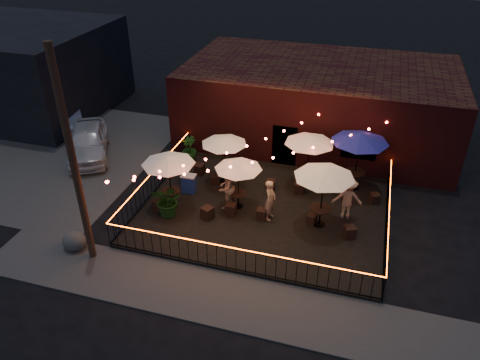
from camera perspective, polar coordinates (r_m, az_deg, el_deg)
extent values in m
plane|color=black|center=(18.44, 1.34, -7.35)|extent=(110.00, 110.00, 0.00)
cube|color=black|center=(19.94, 2.87, -3.71)|extent=(10.00, 8.00, 0.15)
cube|color=#43403D|center=(16.12, -1.83, -14.24)|extent=(18.00, 2.50, 0.05)
cube|color=#43403D|center=(26.44, -22.10, 3.13)|extent=(11.00, 12.00, 0.02)
cube|color=#3A0F11|center=(25.86, 9.56, 9.37)|extent=(14.00, 8.00, 4.00)
cube|color=black|center=(22.87, 5.47, 4.13)|extent=(1.20, 0.24, 2.20)
cube|color=black|center=(22.34, 14.36, 3.98)|extent=(1.60, 0.24, 1.20)
cube|color=black|center=(32.80, -26.42, 12.27)|extent=(12.00, 9.00, 5.00)
cylinder|color=#311E14|center=(16.34, -19.65, 1.94)|extent=(0.26, 0.26, 8.00)
cube|color=black|center=(16.83, -0.50, -10.84)|extent=(10.00, 0.04, 0.04)
cube|color=black|center=(16.22, -0.51, -8.44)|extent=(10.00, 0.04, 0.04)
cube|color=#FF4F07|center=(16.20, -0.51, -8.36)|extent=(10.00, 0.03, 0.02)
cube|color=black|center=(21.35, -10.24, -1.11)|extent=(0.04, 8.00, 0.04)
cube|color=black|center=(20.88, -10.47, 1.02)|extent=(0.04, 8.00, 0.04)
cube|color=#FF4F07|center=(20.87, -10.48, 1.09)|extent=(0.03, 8.00, 0.02)
cube|color=black|center=(19.55, 17.31, -5.59)|extent=(0.04, 8.00, 0.04)
cube|color=black|center=(19.04, 17.74, -3.38)|extent=(0.04, 8.00, 0.04)
cube|color=#FF4F07|center=(19.02, 17.75, -3.30)|extent=(0.03, 8.00, 0.02)
cylinder|color=black|center=(20.26, -8.25, -3.11)|extent=(0.44, 0.44, 0.03)
cylinder|color=black|center=(20.06, -8.32, -2.28)|extent=(0.06, 0.06, 0.72)
cylinder|color=black|center=(19.86, -8.41, -1.39)|extent=(0.80, 0.80, 0.04)
cylinder|color=black|center=(19.61, -8.51, -0.26)|extent=(0.04, 0.04, 2.41)
cone|color=white|center=(19.08, -8.75, 2.43)|extent=(2.89, 2.89, 0.35)
cylinder|color=black|center=(21.76, -1.85, -0.11)|extent=(0.41, 0.41, 0.03)
cylinder|color=black|center=(21.58, -1.87, 0.65)|extent=(0.06, 0.06, 0.68)
cylinder|color=black|center=(21.41, -1.88, 1.44)|extent=(0.75, 0.75, 0.04)
cylinder|color=black|center=(21.19, -1.90, 2.46)|extent=(0.04, 0.04, 2.26)
cone|color=white|center=(20.73, -1.95, 4.84)|extent=(2.09, 2.09, 0.33)
cylinder|color=black|center=(20.03, -0.19, -3.19)|extent=(0.40, 0.40, 0.03)
cylinder|color=black|center=(19.85, -0.20, -2.43)|extent=(0.05, 0.05, 0.65)
cylinder|color=black|center=(19.66, -0.20, -1.63)|extent=(0.72, 0.72, 0.04)
cylinder|color=black|center=(19.44, -0.20, -0.61)|extent=(0.04, 0.04, 2.16)
cone|color=white|center=(18.96, -0.21, 1.80)|extent=(2.26, 2.26, 0.31)
cylinder|color=black|center=(21.75, 8.05, -0.44)|extent=(0.45, 0.45, 0.03)
cylinder|color=black|center=(21.56, 8.12, 0.37)|extent=(0.06, 0.06, 0.73)
cylinder|color=black|center=(21.37, 8.19, 1.23)|extent=(0.81, 0.81, 0.04)
cylinder|color=black|center=(21.15, 8.29, 2.33)|extent=(0.04, 0.04, 2.44)
cone|color=white|center=(20.65, 8.51, 4.91)|extent=(2.92, 2.92, 0.36)
cylinder|color=black|center=(19.25, 9.62, -5.31)|extent=(0.47, 0.47, 0.03)
cylinder|color=black|center=(19.03, 9.72, -4.39)|extent=(0.06, 0.06, 0.78)
cylinder|color=black|center=(18.80, 9.83, -3.40)|extent=(0.86, 0.86, 0.04)
cylinder|color=black|center=(18.53, 9.96, -2.14)|extent=(0.05, 0.05, 2.59)
cone|color=white|center=(17.93, 10.29, 0.87)|extent=(2.57, 2.57, 0.38)
cylinder|color=black|center=(21.88, 13.61, -0.87)|extent=(0.50, 0.50, 0.03)
cylinder|color=black|center=(21.68, 13.74, 0.03)|extent=(0.07, 0.07, 0.81)
cylinder|color=black|center=(21.47, 13.88, 0.97)|extent=(0.90, 0.90, 0.05)
cylinder|color=black|center=(21.22, 14.05, 2.18)|extent=(0.05, 0.05, 2.70)
cone|color=navy|center=(20.68, 14.47, 5.03)|extent=(2.61, 2.61, 0.39)
cube|color=black|center=(20.00, -9.90, -3.04)|extent=(0.49, 0.49, 0.45)
cube|color=black|center=(19.26, -3.98, -4.00)|extent=(0.57, 0.57, 0.51)
cube|color=black|center=(22.31, -4.95, 1.34)|extent=(0.42, 0.42, 0.49)
cube|color=black|center=(21.49, -3.03, 0.07)|extent=(0.47, 0.47, 0.44)
cube|color=black|center=(19.42, -1.13, -3.58)|extent=(0.43, 0.43, 0.50)
cube|color=black|center=(19.20, 2.65, -4.15)|extent=(0.41, 0.41, 0.47)
cube|color=black|center=(21.13, 3.73, -0.56)|extent=(0.48, 0.48, 0.44)
cube|color=black|center=(20.98, 7.13, -0.97)|extent=(0.51, 0.51, 0.47)
cube|color=black|center=(19.15, 8.73, -4.74)|extent=(0.43, 0.43, 0.41)
cube|color=black|center=(18.70, 13.22, -6.17)|extent=(0.53, 0.53, 0.48)
cube|color=black|center=(21.50, 9.89, -0.32)|extent=(0.47, 0.47, 0.49)
cube|color=black|center=(20.97, 16.08, -2.15)|extent=(0.49, 0.49, 0.44)
imported|color=tan|center=(18.89, 3.69, -2.46)|extent=(0.47, 0.67, 1.76)
imported|color=tan|center=(19.51, -1.73, -0.89)|extent=(0.92, 1.08, 1.93)
imported|color=#D3B289|center=(19.39, 12.96, -2.15)|extent=(1.29, 0.87, 1.85)
imported|color=#1D410E|center=(19.34, -8.72, -2.50)|extent=(1.46, 1.32, 1.43)
imported|color=#16340B|center=(21.51, -6.70, 1.21)|extent=(0.74, 0.61, 1.27)
imported|color=#133912|center=(23.35, -6.23, 3.82)|extent=(0.91, 0.91, 1.27)
cube|color=#1E3C9D|center=(20.91, -6.24, -0.48)|extent=(0.62, 0.45, 0.80)
cube|color=silver|center=(20.69, -6.31, 0.51)|extent=(0.66, 0.49, 0.05)
ellipsoid|color=#444540|center=(18.89, -19.52, -7.04)|extent=(0.96, 0.83, 0.72)
imported|color=silver|center=(25.10, -18.05, 4.48)|extent=(3.92, 5.02, 1.60)
imported|color=#A6A5AD|center=(29.29, -20.76, 7.96)|extent=(4.60, 5.09, 1.68)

